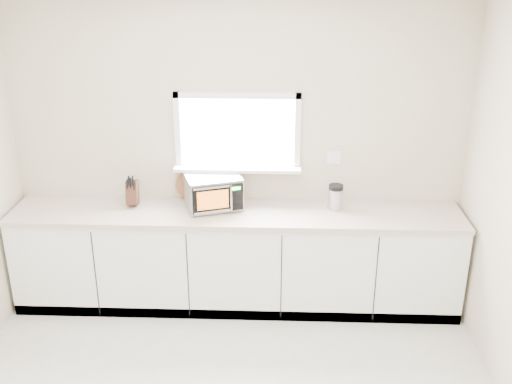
{
  "coord_description": "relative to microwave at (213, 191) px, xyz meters",
  "views": [
    {
      "loc": [
        0.36,
        -3.05,
        3.03
      ],
      "look_at": [
        0.18,
        1.55,
        1.16
      ],
      "focal_mm": 42.0,
      "sensor_mm": 36.0,
      "label": 1
    }
  ],
  "objects": [
    {
      "name": "back_wall",
      "position": [
        0.2,
        0.24,
        0.29
      ],
      "size": [
        4.0,
        0.17,
        2.7
      ],
      "color": "beige",
      "rests_on": "ground"
    },
    {
      "name": "coffee_grinder",
      "position": [
        1.06,
        0.02,
        -0.04
      ],
      "size": [
        0.14,
        0.14,
        0.23
      ],
      "rotation": [
        0.0,
        0.0,
        0.11
      ],
      "color": "#A8AAB0",
      "rests_on": "countertop"
    },
    {
      "name": "countertop",
      "position": [
        0.2,
        -0.07,
        -0.17
      ],
      "size": [
        3.92,
        0.64,
        0.04
      ],
      "primitive_type": "cube",
      "color": "beige",
      "rests_on": "cabinets"
    },
    {
      "name": "knife_block",
      "position": [
        -0.72,
        0.03,
        -0.03
      ],
      "size": [
        0.11,
        0.21,
        0.29
      ],
      "rotation": [
        0.0,
        0.0,
        0.07
      ],
      "color": "#4B281B",
      "rests_on": "countertop"
    },
    {
      "name": "microwave",
      "position": [
        0.0,
        0.0,
        0.0
      ],
      "size": [
        0.55,
        0.49,
        0.3
      ],
      "rotation": [
        0.0,
        0.0,
        0.33
      ],
      "color": "black",
      "rests_on": "countertop"
    },
    {
      "name": "cabinets",
      "position": [
        0.2,
        -0.06,
        -0.63
      ],
      "size": [
        3.92,
        0.6,
        0.88
      ],
      "primitive_type": "cube",
      "color": "white",
      "rests_on": "ground"
    },
    {
      "name": "cutting_board",
      "position": [
        -0.23,
        0.18,
        -0.02
      ],
      "size": [
        0.27,
        0.07,
        0.27
      ],
      "primitive_type": "cylinder",
      "rotation": [
        1.4,
        0.0,
        0.0
      ],
      "color": "#95653A",
      "rests_on": "countertop"
    }
  ]
}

